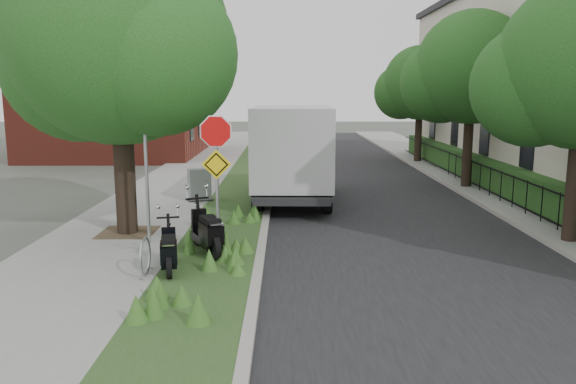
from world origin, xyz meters
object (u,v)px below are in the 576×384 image
at_px(scooter_near, 208,236).
at_px(scooter_far, 169,254).
at_px(box_truck, 292,150).
at_px(sign_assembly, 216,157).
at_px(utility_cabinet, 199,185).

relative_size(scooter_near, scooter_far, 1.09).
bearing_deg(scooter_near, box_truck, 73.44).
height_order(sign_assembly, scooter_near, sign_assembly).
distance_m(sign_assembly, box_truck, 7.01).
distance_m(sign_assembly, scooter_far, 2.27).
bearing_deg(scooter_far, utility_cabinet, 94.02).
distance_m(sign_assembly, scooter_near, 1.81).
height_order(sign_assembly, utility_cabinet, sign_assembly).
distance_m(sign_assembly, utility_cabinet, 6.94).
relative_size(sign_assembly, utility_cabinet, 3.02).
xyz_separation_m(scooter_near, box_truck, (1.95, 6.55, 1.24)).
bearing_deg(box_truck, scooter_near, -106.56).
bearing_deg(utility_cabinet, box_truck, 3.57).
bearing_deg(box_truck, scooter_far, -108.22).
distance_m(scooter_near, utility_cabinet, 6.46).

